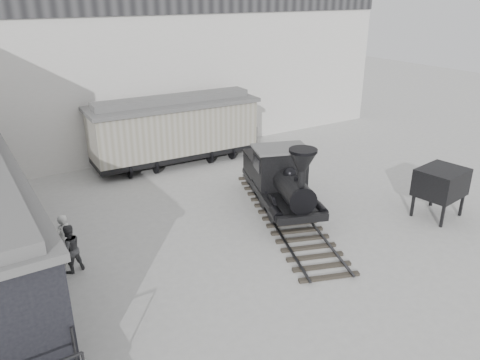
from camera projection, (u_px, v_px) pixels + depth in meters
ground at (298, 260)px, 17.26m from camera, size 90.00×90.00×0.00m
north_wall at (141, 59)px, 26.97m from camera, size 34.00×2.51×11.00m
locomotive at (282, 183)px, 20.73m from camera, size 5.43×10.30×3.58m
boxcar at (175, 128)px, 26.26m from camera, size 9.63×3.31×3.90m
visitor_a at (64, 239)px, 16.77m from camera, size 0.84×0.76×1.92m
visitor_b at (69, 249)px, 16.27m from camera, size 1.00×0.85×1.81m
coal_hopper at (440, 186)px, 20.14m from camera, size 2.24×1.93×2.20m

